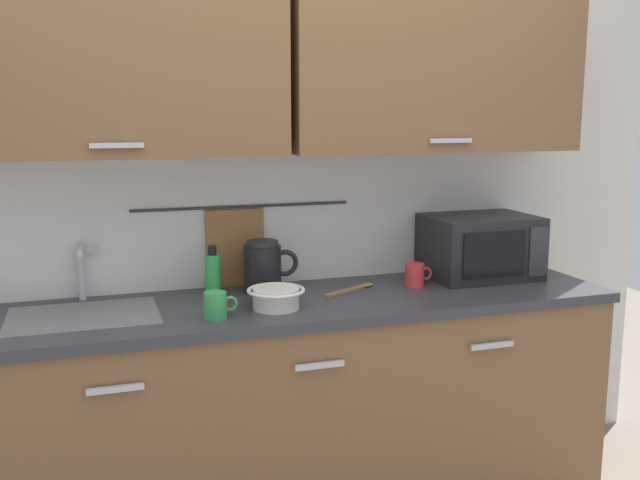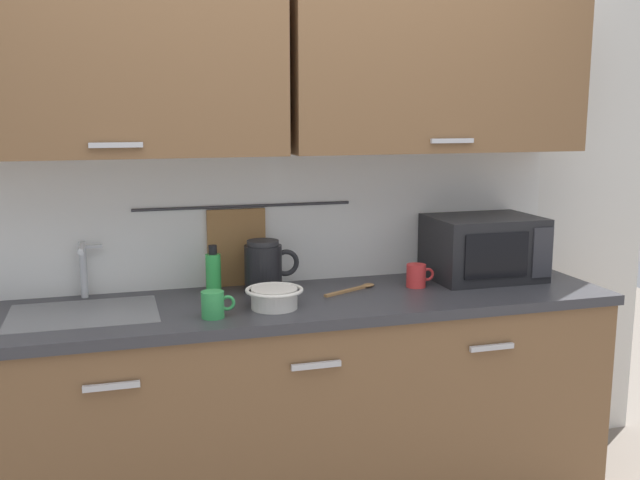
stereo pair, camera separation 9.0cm
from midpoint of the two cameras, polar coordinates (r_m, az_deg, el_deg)
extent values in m
cube|color=brown|center=(2.93, -1.13, -13.62)|extent=(2.50, 0.60, 0.86)
cube|color=#B7B7BC|center=(2.44, -15.22, -11.18)|extent=(0.18, 0.02, 0.02)
cube|color=#B7B7BC|center=(2.54, 0.73, -9.94)|extent=(0.18, 0.02, 0.02)
cube|color=#B7B7BC|center=(2.81, 14.42, -8.27)|extent=(0.18, 0.02, 0.02)
cube|color=#333338|center=(2.78, -1.17, -5.10)|extent=(2.53, 0.63, 0.04)
cube|color=#9EA0A5|center=(2.72, -17.34, -6.49)|extent=(0.52, 0.38, 0.09)
cube|color=silver|center=(3.02, -2.84, 3.28)|extent=(3.70, 0.06, 2.50)
cube|color=silver|center=(3.00, -2.66, 1.78)|extent=(2.50, 0.01, 0.55)
cube|color=brown|center=(2.73, -15.35, 13.77)|extent=(1.23, 0.33, 0.70)
cube|color=#B7B7BC|center=(2.55, -14.94, 7.31)|extent=(0.18, 0.01, 0.02)
cube|color=brown|center=(3.04, 10.00, 13.57)|extent=(1.23, 0.33, 0.70)
cube|color=#B7B7BC|center=(2.88, 11.37, 7.74)|extent=(0.18, 0.01, 0.02)
cylinder|color=#333338|center=(2.95, -5.17, 2.69)|extent=(0.90, 0.01, 0.01)
cube|color=olive|center=(2.97, -5.77, -0.79)|extent=(0.24, 0.02, 0.34)
cylinder|color=#B2B5BA|center=(2.90, -17.45, -2.28)|extent=(0.03, 0.03, 0.22)
cylinder|color=#B2B5BA|center=(2.80, -17.58, -0.63)|extent=(0.02, 0.16, 0.02)
cube|color=#B2B5BA|center=(2.88, -16.75, -0.49)|extent=(0.07, 0.02, 0.01)
cube|color=black|center=(3.18, 13.64, -0.58)|extent=(0.46, 0.34, 0.27)
cube|color=black|center=(3.01, 14.71, -1.21)|extent=(0.29, 0.01, 0.18)
cube|color=#2D2D33|center=(3.13, 18.08, -0.97)|extent=(0.09, 0.01, 0.21)
cylinder|color=black|center=(2.89, -3.62, -3.92)|extent=(0.16, 0.16, 0.02)
cylinder|color=black|center=(2.87, -3.64, -2.10)|extent=(0.15, 0.15, 0.17)
cylinder|color=#262628|center=(2.85, -3.67, -0.23)|extent=(0.13, 0.13, 0.02)
torus|color=black|center=(2.89, -1.85, -1.82)|extent=(0.11, 0.02, 0.11)
cylinder|color=green|center=(2.86, -7.58, -2.70)|extent=(0.06, 0.06, 0.16)
cylinder|color=black|center=(2.84, -7.63, -0.77)|extent=(0.03, 0.03, 0.04)
cylinder|color=green|center=(2.54, -7.52, -5.11)|extent=(0.08, 0.08, 0.09)
torus|color=green|center=(2.54, -6.36, -5.00)|extent=(0.06, 0.01, 0.06)
cylinder|color=silver|center=(2.64, -2.67, -4.66)|extent=(0.17, 0.17, 0.07)
torus|color=silver|center=(2.63, -2.68, -4.00)|extent=(0.21, 0.21, 0.01)
cylinder|color=red|center=(2.98, 8.51, -2.82)|extent=(0.08, 0.08, 0.09)
torus|color=red|center=(3.00, 9.41, -2.72)|extent=(0.06, 0.01, 0.06)
cube|color=#9E7042|center=(2.87, 2.91, -4.09)|extent=(0.20, 0.12, 0.01)
ellipsoid|color=#9E7042|center=(2.97, 4.71, -3.60)|extent=(0.07, 0.06, 0.01)
camera|label=1|loc=(0.05, -89.07, 0.17)|focal=40.25mm
camera|label=2|loc=(0.05, 90.93, -0.17)|focal=40.25mm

